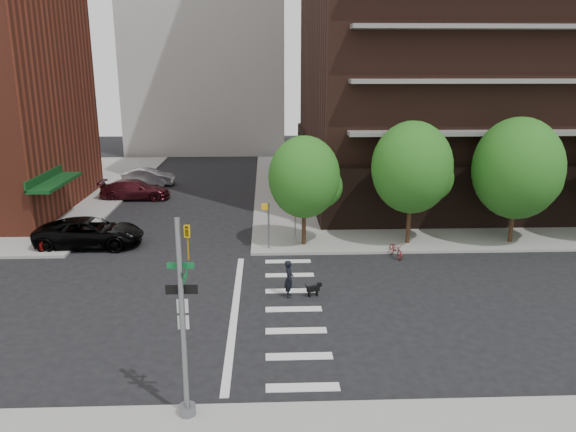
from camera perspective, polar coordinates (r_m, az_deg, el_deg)
The scene contains 15 objects.
ground at distance 24.29m, azimuth -6.61°, elevation -9.52°, with size 120.00×120.00×0.00m, color black.
sidewalk_ne at distance 50.18m, azimuth 19.57°, elevation 2.77°, with size 39.00×33.00×0.15m, color gray.
crosswalk at distance 24.22m, azimuth -1.33°, elevation -9.48°, with size 3.85×13.00×0.01m.
tree_a at distance 31.17m, azimuth 1.66°, elevation 3.97°, with size 4.00×4.00×5.90m.
tree_b at distance 32.05m, azimuth 12.47°, elevation 4.84°, with size 4.50×4.50×6.65m.
tree_c at distance 34.09m, azimuth 22.29°, elevation 4.49°, with size 5.00×5.00×6.80m.
traffic_signal at distance 16.46m, azimuth -10.47°, elevation -11.85°, with size 0.90×0.75×6.00m.
pedestrian_signal at distance 31.05m, azimuth -1.40°, elevation -0.23°, with size 2.18×0.67×2.60m.
fire_hydrant at distance 33.66m, azimuth -23.78°, elevation -2.64°, with size 0.24×0.24×0.73m.
parked_car_black at distance 33.90m, azimuth -19.50°, elevation -1.60°, with size 5.96×2.75×1.66m, color black.
parked_car_maroon at distance 44.77m, azimuth -15.26°, elevation 2.60°, with size 5.26×2.14×1.53m, color #48141B.
parked_car_silver at distance 49.77m, azimuth -13.96°, elevation 3.88°, with size 4.41×1.54×1.45m, color gray.
scooter at distance 30.90m, azimuth 10.91°, elevation -3.35°, with size 0.57×1.63×0.86m, color maroon.
dog_walker at distance 25.17m, azimuth 0.11°, elevation -6.38°, with size 0.41×0.62×1.71m, color black.
dog at distance 25.41m, azimuth 2.65°, elevation -7.36°, with size 0.71×0.40×0.59m.
Camera 1 is at (1.88, -22.00, 10.12)m, focal length 35.00 mm.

